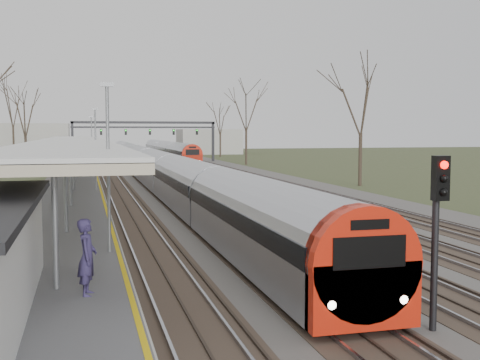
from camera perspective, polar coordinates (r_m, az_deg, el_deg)
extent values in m
cube|color=#474442|center=(59.92, -6.45, 0.24)|extent=(24.00, 160.00, 0.10)
cube|color=#4C3828|center=(59.38, -12.19, 0.16)|extent=(2.60, 160.00, 0.06)
cube|color=gray|center=(59.35, -12.88, 0.21)|extent=(0.07, 160.00, 0.12)
cube|color=gray|center=(59.41, -11.50, 0.24)|extent=(0.07, 160.00, 0.12)
cube|color=#4C3828|center=(59.62, -8.83, 0.23)|extent=(2.60, 160.00, 0.06)
cube|color=gray|center=(59.55, -9.52, 0.28)|extent=(0.07, 160.00, 0.12)
cube|color=gray|center=(59.69, -8.14, 0.31)|extent=(0.07, 160.00, 0.12)
cube|color=#4C3828|center=(60.07, -5.51, 0.30)|extent=(2.60, 160.00, 0.06)
cube|color=gray|center=(59.95, -6.18, 0.35)|extent=(0.07, 160.00, 0.12)
cube|color=gray|center=(60.18, -4.83, 0.38)|extent=(0.07, 160.00, 0.12)
cube|color=#4C3828|center=(60.71, -2.24, 0.36)|extent=(2.60, 160.00, 0.06)
cube|color=gray|center=(60.56, -2.91, 0.41)|extent=(0.07, 160.00, 0.12)
cube|color=gray|center=(60.86, -1.58, 0.44)|extent=(0.07, 160.00, 0.12)
cube|color=#4C3828|center=(61.55, 0.94, 0.42)|extent=(2.60, 160.00, 0.06)
cube|color=gray|center=(61.36, 0.30, 0.47)|extent=(0.07, 160.00, 0.12)
cube|color=gray|center=(61.74, 1.59, 0.50)|extent=(0.07, 160.00, 0.12)
cube|color=#9E9B93|center=(41.87, -15.38, -1.18)|extent=(3.50, 69.00, 1.00)
cylinder|color=slate|center=(14.33, -17.11, -4.13)|extent=(0.14, 0.14, 3.00)
cylinder|color=slate|center=(22.27, -16.20, -1.04)|extent=(0.14, 0.14, 3.00)
cylinder|color=slate|center=(30.24, -15.77, 0.43)|extent=(0.14, 0.14, 3.00)
cylinder|color=slate|center=(38.22, -15.52, 1.28)|extent=(0.14, 0.14, 3.00)
cylinder|color=slate|center=(46.21, -15.36, 1.84)|extent=(0.14, 0.14, 3.00)
cylinder|color=slate|center=(54.20, -15.24, 2.24)|extent=(0.14, 0.14, 3.00)
cube|color=silver|center=(37.17, -15.60, 3.58)|extent=(4.10, 50.00, 0.12)
cube|color=#C0B395|center=(37.17, -15.59, 3.32)|extent=(4.10, 50.00, 0.25)
cube|color=black|center=(89.19, -15.60, 3.44)|extent=(0.35, 0.35, 6.00)
cube|color=black|center=(91.15, -2.58, 3.63)|extent=(0.35, 0.35, 6.00)
cube|color=black|center=(89.58, -9.04, 5.41)|extent=(21.00, 0.35, 0.35)
cube|color=black|center=(89.58, -9.03, 4.96)|extent=(21.00, 0.25, 0.25)
cube|color=black|center=(88.99, -13.04, 4.45)|extent=(0.32, 0.22, 0.85)
sphere|color=#0CFF19|center=(88.85, -13.04, 4.61)|extent=(0.16, 0.16, 0.16)
cube|color=black|center=(89.15, -10.78, 4.49)|extent=(0.32, 0.22, 0.85)
sphere|color=#0CFF19|center=(89.01, -10.78, 4.65)|extent=(0.16, 0.16, 0.16)
cube|color=black|center=(89.45, -8.54, 4.52)|extent=(0.32, 0.22, 0.85)
sphere|color=#0CFF19|center=(89.31, -8.53, 4.68)|extent=(0.16, 0.16, 0.16)
cube|color=black|center=(89.88, -6.31, 4.54)|extent=(0.32, 0.22, 0.85)
sphere|color=#0CFF19|center=(89.75, -6.30, 4.70)|extent=(0.16, 0.16, 0.16)
cube|color=black|center=(90.45, -4.11, 4.56)|extent=(0.32, 0.22, 0.85)
sphere|color=#0CFF19|center=(90.31, -4.09, 4.72)|extent=(0.16, 0.16, 0.16)
cylinder|color=#2D231C|center=(51.35, 11.33, 1.90)|extent=(0.30, 0.30, 4.50)
cube|color=#999BA3|center=(57.16, -8.60, 1.06)|extent=(2.55, 90.00, 1.60)
cylinder|color=#999BA3|center=(57.12, -8.61, 1.71)|extent=(2.60, 89.70, 2.60)
cube|color=black|center=(57.12, -8.61, 1.81)|extent=(2.62, 89.40, 0.55)
cube|color=red|center=(13.70, 11.63, -10.63)|extent=(2.55, 0.50, 1.50)
cylinder|color=red|center=(13.58, 11.59, -7.72)|extent=(2.60, 0.60, 2.60)
cube|color=black|center=(13.28, 12.12, -6.69)|extent=(1.70, 0.12, 0.70)
sphere|color=white|center=(13.21, 8.63, -11.61)|extent=(0.22, 0.22, 0.22)
sphere|color=white|center=(13.94, 15.19, -10.85)|extent=(0.22, 0.22, 0.22)
cube|color=black|center=(57.22, -8.59, 0.13)|extent=(1.80, 89.00, 0.35)
cube|color=#999BA3|center=(96.59, -6.86, 2.53)|extent=(2.55, 45.00, 1.60)
cylinder|color=#999BA3|center=(96.57, -6.87, 2.91)|extent=(2.60, 44.70, 2.60)
cube|color=black|center=(96.57, -6.87, 2.97)|extent=(2.62, 44.40, 0.55)
cube|color=red|center=(74.47, -4.56, 1.88)|extent=(2.55, 0.50, 1.50)
cylinder|color=red|center=(74.49, -4.57, 2.42)|extent=(2.60, 0.60, 2.60)
cube|color=black|center=(74.21, -4.53, 2.65)|extent=(1.70, 0.12, 0.70)
sphere|color=white|center=(74.14, -5.18, 1.79)|extent=(0.22, 0.22, 0.22)
sphere|color=white|center=(74.43, -3.88, 1.81)|extent=(0.22, 0.22, 0.22)
cube|color=black|center=(96.63, -6.86, 1.98)|extent=(1.80, 44.00, 0.35)
imported|color=#332A53|center=(13.75, -14.29, -7.13)|extent=(0.50, 0.68, 1.73)
cylinder|color=black|center=(14.35, 17.99, -6.17)|extent=(0.16, 0.16, 4.00)
cube|color=black|center=(14.01, 18.48, 0.17)|extent=(0.35, 0.22, 1.00)
sphere|color=#FF0C05|center=(13.89, 18.80, 1.36)|extent=(0.18, 0.18, 0.18)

